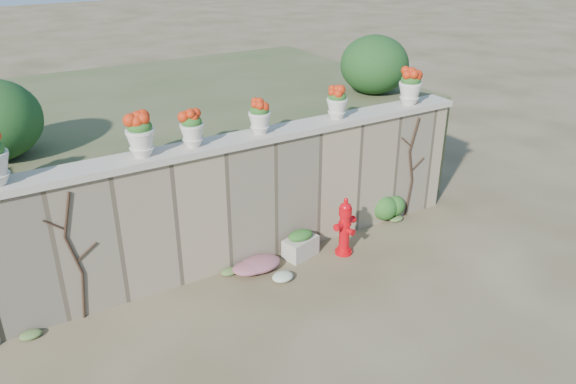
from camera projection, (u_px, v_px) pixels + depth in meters
ground at (309, 315)px, 7.84m from camera, size 80.00×80.00×0.00m
stone_wall at (247, 202)px, 8.80m from camera, size 8.00×0.40×2.00m
wall_cap at (245, 139)px, 8.36m from camera, size 8.10×0.52×0.10m
raised_fill at (174, 142)px, 11.28m from camera, size 9.00×6.00×2.00m
back_shrub_right at (374, 65)px, 10.67m from camera, size 1.30×1.30×1.10m
vine_left at (75, 256)px, 7.38m from camera, size 0.60×0.04×1.91m
vine_right at (411, 167)px, 10.15m from camera, size 0.60×0.04×1.91m
fire_hydrant at (345, 226)px, 9.12m from camera, size 0.44×0.31×1.01m
planter_box at (301, 244)px, 9.17m from camera, size 0.63×0.46×0.47m
green_shrub at (393, 207)px, 10.20m from camera, size 0.66×0.59×0.63m
magenta_clump at (255, 262)px, 8.83m from camera, size 0.98×0.65×0.26m
white_flowers at (282, 275)px, 8.61m from camera, size 0.46×0.37×0.16m
urn_pot_1 at (140, 135)px, 7.48m from camera, size 0.39×0.39×0.61m
urn_pot_2 at (192, 129)px, 7.84m from camera, size 0.34×0.34×0.53m
urn_pot_3 at (260, 117)px, 8.34m from camera, size 0.34×0.34×0.53m
urn_pot_4 at (337, 103)px, 9.01m from camera, size 0.34×0.34×0.53m
urn_pot_5 at (410, 87)px, 9.72m from camera, size 0.40×0.40×0.62m
terracotta_pot at (413, 97)px, 9.83m from camera, size 0.22×0.22×0.27m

